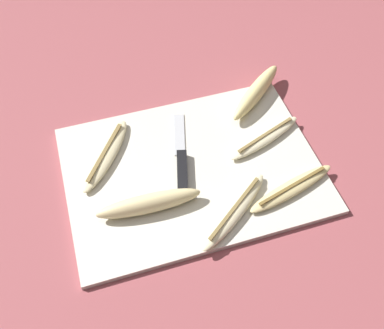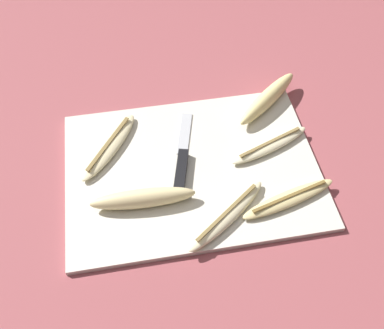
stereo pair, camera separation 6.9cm
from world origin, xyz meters
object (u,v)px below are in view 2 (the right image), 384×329
Objects in this scene: banana_spotted_left at (289,199)px; banana_golden_short at (268,98)px; knife at (182,165)px; banana_bright_far at (270,145)px; banana_pale_long at (227,215)px; banana_ripe_center at (143,198)px; banana_cream_curved at (109,146)px.

banana_spotted_left is 0.26m from banana_golden_short.
knife is 0.22m from banana_spotted_left.
banana_bright_far is 1.02× the size of banana_pale_long.
banana_ripe_center reaches higher than banana_bright_far.
banana_pale_long is at bearing -49.42° from knife.
banana_ripe_center is at bearing -69.07° from banana_cream_curved.
banana_ripe_center reaches higher than banana_cream_curved.
banana_bright_far and banana_cream_curved have the same top height.
banana_bright_far is 0.13m from banana_spotted_left.
banana_golden_short is at bearing 76.58° from banana_bright_far.
banana_golden_short is (0.30, 0.21, 0.00)m from banana_ripe_center.
banana_cream_curved is at bearing 167.75° from knife.
banana_ripe_center is 1.08× the size of banana_cream_curved.
banana_pale_long is at bearing -129.81° from banana_bright_far.
banana_cream_curved is 1.00× the size of banana_pale_long.
banana_cream_curved is at bearing -169.00° from banana_golden_short.
banana_ripe_center reaches higher than knife.
banana_bright_far is 0.93× the size of banana_spotted_left.
banana_golden_short is at bearing 11.00° from banana_cream_curved.
knife is 1.17× the size of banana_pale_long.
knife is 0.14m from banana_pale_long.
banana_pale_long is (0.20, -0.20, 0.00)m from banana_cream_curved.
banana_cream_curved reaches higher than banana_spotted_left.
banana_bright_far is at bearing -103.42° from banana_golden_short.
banana_spotted_left is at bearing -29.75° from banana_cream_curved.
knife is 0.11m from banana_ripe_center.
banana_golden_short is (0.03, 0.12, 0.01)m from banana_bright_far.
banana_spotted_left is at bearing -96.58° from banana_golden_short.
banana_golden_short is at bearing 83.42° from banana_spotted_left.
banana_pale_long reaches higher than banana_spotted_left.
banana_bright_far is 1.07× the size of banana_golden_short.
banana_ripe_center is 0.16m from banana_pale_long.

